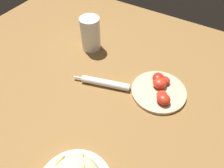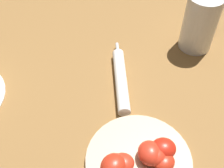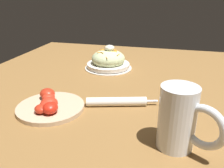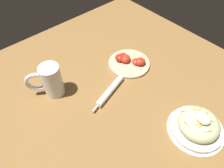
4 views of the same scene
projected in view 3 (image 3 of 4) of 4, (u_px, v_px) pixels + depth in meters
name	position (u px, v px, depth m)	size (l,w,h in m)	color
ground_plane	(138.00, 95.00, 0.83)	(1.43, 1.43, 0.00)	olive
salad_plate	(108.00, 61.00, 1.09)	(0.22, 0.22, 0.11)	white
beer_mug	(179.00, 121.00, 0.53)	(0.11, 0.14, 0.15)	white
napkin_roll	(117.00, 102.00, 0.74)	(0.08, 0.22, 0.03)	white
tomato_plate	(50.00, 105.00, 0.72)	(0.21, 0.21, 0.05)	#D1B28E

